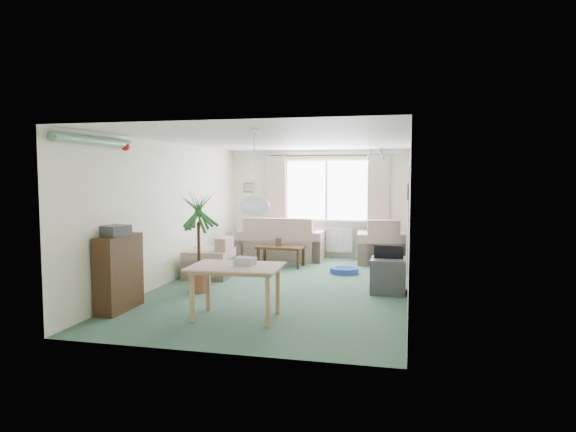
% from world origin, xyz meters
% --- Properties ---
extents(ground, '(6.50, 6.50, 0.00)m').
position_xyz_m(ground, '(0.00, 0.00, 0.00)').
color(ground, '#335542').
extents(window, '(1.80, 0.03, 1.30)m').
position_xyz_m(window, '(0.20, 3.23, 1.50)').
color(window, white).
extents(curtain_rod, '(2.60, 0.03, 0.03)m').
position_xyz_m(curtain_rod, '(0.20, 3.15, 2.27)').
color(curtain_rod, black).
extents(curtain_left, '(0.45, 0.08, 2.00)m').
position_xyz_m(curtain_left, '(-0.95, 3.13, 1.27)').
color(curtain_left, beige).
extents(curtain_right, '(0.45, 0.08, 2.00)m').
position_xyz_m(curtain_right, '(1.35, 3.13, 1.27)').
color(curtain_right, beige).
extents(radiator, '(1.20, 0.10, 0.55)m').
position_xyz_m(radiator, '(0.20, 3.19, 0.40)').
color(radiator, white).
extents(doorway, '(0.03, 0.95, 2.00)m').
position_xyz_m(doorway, '(1.99, 2.20, 1.00)').
color(doorway, black).
extents(pendant_lamp, '(0.36, 0.36, 0.36)m').
position_xyz_m(pendant_lamp, '(0.20, -2.30, 1.48)').
color(pendant_lamp, white).
extents(tinsel_garland, '(1.60, 1.60, 0.12)m').
position_xyz_m(tinsel_garland, '(-1.92, -2.30, 2.28)').
color(tinsel_garland, '#196626').
extents(bauble_cluster_a, '(0.20, 0.20, 0.20)m').
position_xyz_m(bauble_cluster_a, '(1.30, 0.90, 2.22)').
color(bauble_cluster_a, silver).
extents(bauble_cluster_b, '(0.20, 0.20, 0.20)m').
position_xyz_m(bauble_cluster_b, '(1.60, -0.30, 2.22)').
color(bauble_cluster_b, silver).
extents(wall_picture_back, '(0.28, 0.03, 0.22)m').
position_xyz_m(wall_picture_back, '(-1.60, 3.23, 1.55)').
color(wall_picture_back, brown).
extents(wall_picture_right, '(0.03, 0.24, 0.30)m').
position_xyz_m(wall_picture_right, '(1.98, 1.20, 1.55)').
color(wall_picture_right, brown).
extents(sofa, '(1.87, 1.02, 0.93)m').
position_xyz_m(sofa, '(-0.71, 2.75, 0.46)').
color(sofa, beige).
rests_on(sofa, ground).
extents(armchair_corner, '(1.14, 1.09, 0.94)m').
position_xyz_m(armchair_corner, '(1.48, 2.73, 0.47)').
color(armchair_corner, tan).
rests_on(armchair_corner, ground).
extents(armchair_left, '(0.81, 0.85, 0.73)m').
position_xyz_m(armchair_left, '(-1.50, 0.46, 0.36)').
color(armchair_left, beige).
rests_on(armchair_left, ground).
extents(coffee_table, '(0.95, 0.56, 0.42)m').
position_xyz_m(coffee_table, '(-0.50, 1.80, 0.21)').
color(coffee_table, black).
rests_on(coffee_table, ground).
extents(photo_frame, '(0.12, 0.07, 0.16)m').
position_xyz_m(photo_frame, '(-0.55, 1.79, 0.50)').
color(photo_frame, '#52342A').
rests_on(photo_frame, coffee_table).
extents(bookshelf, '(0.29, 0.85, 1.03)m').
position_xyz_m(bookshelf, '(-1.84, -1.95, 0.52)').
color(bookshelf, black).
rests_on(bookshelf, ground).
extents(hifi_box, '(0.35, 0.40, 0.14)m').
position_xyz_m(hifi_box, '(-1.86, -1.99, 1.10)').
color(hifi_box, '#3E3E43').
rests_on(hifi_box, bookshelf).
extents(houseplant, '(0.81, 0.81, 1.61)m').
position_xyz_m(houseplant, '(-1.21, -0.67, 0.80)').
color(houseplant, '#23591E').
rests_on(houseplant, ground).
extents(dining_table, '(1.10, 0.76, 0.67)m').
position_xyz_m(dining_table, '(-0.15, -1.96, 0.33)').
color(dining_table, tan).
rests_on(dining_table, ground).
extents(gift_box, '(0.28, 0.22, 0.12)m').
position_xyz_m(gift_box, '(-0.05, -1.89, 0.73)').
color(gift_box, '#B4B2BD').
rests_on(gift_box, dining_table).
extents(tv_cube, '(0.54, 0.60, 0.54)m').
position_xyz_m(tv_cube, '(1.70, -0.04, 0.27)').
color(tv_cube, '#333338').
rests_on(tv_cube, ground).
extents(pet_bed, '(0.65, 0.65, 0.11)m').
position_xyz_m(pet_bed, '(0.84, 1.37, 0.05)').
color(pet_bed, navy).
rests_on(pet_bed, ground).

